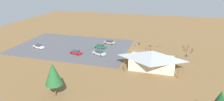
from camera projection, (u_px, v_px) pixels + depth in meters
The scene contains 24 objects.
ground at pixel (135, 51), 68.42m from camera, with size 160.00×160.00×0.00m, color brown.
parking_lot_asphalt at pixel (72, 47), 73.24m from camera, with size 43.99×28.62×0.05m, color #4C4C51.
bike_pavilion at pixel (152, 59), 54.32m from camera, with size 14.89×9.17×5.54m.
trash_bin at pixel (139, 44), 75.20m from camera, with size 0.60×0.60×0.90m, color brown.
lot_sign at pixel (137, 44), 72.06m from camera, with size 0.56×0.08×2.20m.
pine_far_east at pixel (53, 74), 40.29m from camera, with size 3.88×3.88×8.05m.
bicycle_blue_yard_front at pixel (188, 47), 72.14m from camera, with size 0.48×1.72×0.87m.
bicycle_white_mid_cluster at pixel (183, 46), 72.31m from camera, with size 0.70×1.64×0.87m.
bicycle_teal_by_bin at pixel (140, 54), 64.60m from camera, with size 1.11×1.40×0.82m.
bicycle_black_lone_west at pixel (150, 46), 72.77m from camera, with size 1.54×0.70×0.77m.
bicycle_silver_trailside at pixel (186, 51), 67.61m from camera, with size 0.69×1.64×0.82m.
bicycle_red_front_row at pixel (193, 49), 69.27m from camera, with size 0.48×1.64×0.80m.
bicycle_yellow_near_porch at pixel (159, 46), 73.04m from camera, with size 1.72×0.53×0.80m.
bicycle_purple_edge_north at pixel (155, 56), 63.37m from camera, with size 0.83×1.59×0.83m.
bicycle_orange_near_sign at pixel (186, 49), 69.30m from camera, with size 1.69×0.48×0.78m.
bicycle_green_edge_south at pixel (151, 50), 68.73m from camera, with size 0.48×1.61×0.78m.
bicycle_blue_back_row at pixel (192, 52), 66.83m from camera, with size 0.94×1.48×0.81m.
bicycle_white_yard_right at pixel (147, 48), 70.28m from camera, with size 1.27×1.06×0.83m.
car_green_far_end at pixel (100, 46), 71.33m from camera, with size 4.62×2.58×1.42m.
car_white_near_entry at pixel (39, 46), 71.26m from camera, with size 4.92×3.30×1.43m.
car_tan_second_row at pixel (110, 42), 76.24m from camera, with size 4.70×2.42×1.37m.
car_red_end_stall at pixel (76, 52), 65.75m from camera, with size 4.56×2.95×1.29m.
car_silver_aisle_side at pixel (99, 53), 64.82m from camera, with size 5.05×3.45×1.48m.
visitor_by_pavilion at pixel (187, 54), 63.17m from camera, with size 0.40×0.39×1.69m.
Camera 1 is at (-8.64, 63.85, 24.51)m, focal length 29.75 mm.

